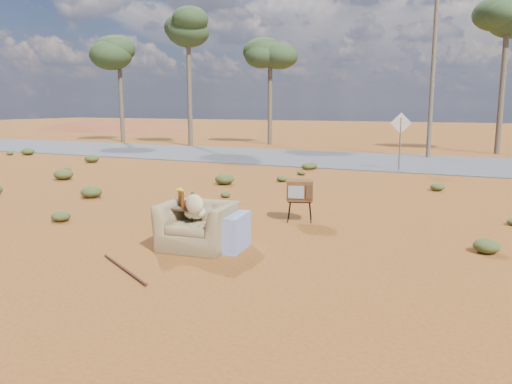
% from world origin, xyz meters
% --- Properties ---
extents(ground, '(140.00, 140.00, 0.00)m').
position_xyz_m(ground, '(0.00, 0.00, 0.00)').
color(ground, '#92521D').
rests_on(ground, ground).
extents(highway, '(140.00, 7.00, 0.04)m').
position_xyz_m(highway, '(0.00, 15.00, 0.02)').
color(highway, '#565659').
rests_on(highway, ground).
extents(dirt_mound, '(26.00, 18.00, 2.00)m').
position_xyz_m(dirt_mound, '(-30.00, 34.00, 0.00)').
color(dirt_mound, brown).
rests_on(dirt_mound, ground).
extents(armchair, '(1.49, 1.05, 1.06)m').
position_xyz_m(armchair, '(0.00, 0.08, 0.49)').
color(armchair, olive).
rests_on(armchair, ground).
extents(tv_unit, '(0.65, 0.58, 0.88)m').
position_xyz_m(tv_unit, '(0.84, 2.71, 0.66)').
color(tv_unit, black).
rests_on(tv_unit, ground).
extents(side_table, '(0.57, 0.57, 0.99)m').
position_xyz_m(side_table, '(-0.40, 0.13, 0.73)').
color(side_table, '#382614').
rests_on(side_table, ground).
extents(rusty_bar, '(1.47, 0.88, 0.04)m').
position_xyz_m(rusty_bar, '(-0.48, -1.46, 0.02)').
color(rusty_bar, '#4E2214').
rests_on(rusty_bar, ground).
extents(road_sign, '(0.78, 0.06, 2.19)m').
position_xyz_m(road_sign, '(1.50, 12.00, 1.50)').
color(road_sign, brown).
rests_on(road_sign, ground).
extents(eucalyptus_far_left, '(3.20, 3.20, 7.10)m').
position_xyz_m(eucalyptus_far_left, '(-18.00, 20.00, 5.94)').
color(eucalyptus_far_left, brown).
rests_on(eucalyptus_far_left, ground).
extents(eucalyptus_left, '(3.20, 3.20, 8.10)m').
position_xyz_m(eucalyptus_left, '(-12.00, 19.00, 6.92)').
color(eucalyptus_left, brown).
rests_on(eucalyptus_left, ground).
extents(eucalyptus_near_left, '(3.20, 3.20, 6.60)m').
position_xyz_m(eucalyptus_near_left, '(-8.00, 22.00, 5.45)').
color(eucalyptus_near_left, brown).
rests_on(eucalyptus_near_left, ground).
extents(eucalyptus_center, '(3.20, 3.20, 7.60)m').
position_xyz_m(eucalyptus_center, '(5.00, 21.00, 6.43)').
color(eucalyptus_center, brown).
rests_on(eucalyptus_center, ground).
extents(utility_pole_center, '(1.40, 0.20, 8.00)m').
position_xyz_m(utility_pole_center, '(2.00, 17.50, 4.15)').
color(utility_pole_center, brown).
rests_on(utility_pole_center, ground).
extents(scrub_patch, '(17.49, 8.07, 0.33)m').
position_xyz_m(scrub_patch, '(-0.82, 4.41, 0.14)').
color(scrub_patch, '#4F5726').
rests_on(scrub_patch, ground).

